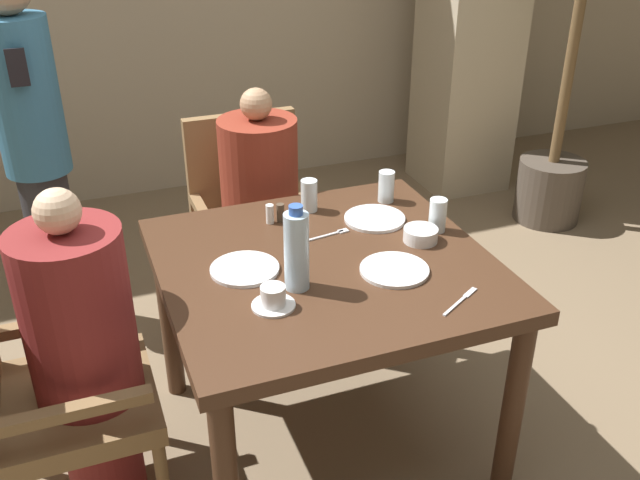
% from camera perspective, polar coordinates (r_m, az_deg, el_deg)
% --- Properties ---
extents(ground_plane, '(16.00, 16.00, 0.00)m').
position_cam_1_polar(ground_plane, '(2.74, 0.39, -15.29)').
color(ground_plane, '#7A664C').
extents(dining_table, '(1.05, 1.02, 0.74)m').
position_cam_1_polar(dining_table, '(2.34, 0.44, -3.81)').
color(dining_table, '#422819').
rests_on(dining_table, ground_plane).
extents(chair_left_side, '(0.50, 0.50, 0.91)m').
position_cam_1_polar(chair_left_side, '(2.32, -21.47, -10.90)').
color(chair_left_side, brown).
rests_on(chair_left_side, ground_plane).
extents(diner_in_left_chair, '(0.32, 0.32, 1.12)m').
position_cam_1_polar(diner_in_left_chair, '(2.27, -18.27, -8.77)').
color(diner_in_left_chair, maroon).
rests_on(diner_in_left_chair, ground_plane).
extents(chair_far_side, '(0.50, 0.50, 0.91)m').
position_cam_1_polar(chair_far_side, '(3.16, -5.43, 2.02)').
color(chair_far_side, brown).
rests_on(chair_far_side, ground_plane).
extents(diner_in_far_chair, '(0.32, 0.32, 1.10)m').
position_cam_1_polar(diner_in_far_chair, '(3.01, -4.76, 2.13)').
color(diner_in_far_chair, maroon).
rests_on(diner_in_far_chair, ground_plane).
extents(standing_host, '(0.27, 0.30, 1.57)m').
position_cam_1_polar(standing_host, '(3.17, -21.83, 6.97)').
color(standing_host, '#2D2D33').
rests_on(standing_host, ground_plane).
extents(potted_palm, '(0.70, 0.72, 2.03)m').
position_cam_1_polar(potted_palm, '(4.18, 19.05, 10.74)').
color(potted_palm, '#4C4238').
rests_on(potted_palm, ground_plane).
extents(plate_main_left, '(0.22, 0.22, 0.01)m').
position_cam_1_polar(plate_main_left, '(2.25, -6.04, -2.32)').
color(plate_main_left, white).
rests_on(plate_main_left, dining_table).
extents(plate_main_right, '(0.22, 0.22, 0.01)m').
position_cam_1_polar(plate_main_right, '(2.24, 5.97, -2.39)').
color(plate_main_right, white).
rests_on(plate_main_right, dining_table).
extents(plate_dessert_center, '(0.22, 0.22, 0.01)m').
position_cam_1_polar(plate_dessert_center, '(2.55, 4.39, 1.72)').
color(plate_dessert_center, white).
rests_on(plate_dessert_center, dining_table).
extents(teacup_with_saucer, '(0.13, 0.13, 0.07)m').
position_cam_1_polar(teacup_with_saucer, '(2.05, -3.76, -4.69)').
color(teacup_with_saucer, white).
rests_on(teacup_with_saucer, dining_table).
extents(bowl_small, '(0.12, 0.12, 0.05)m').
position_cam_1_polar(bowl_small, '(2.42, 8.05, 0.42)').
color(bowl_small, white).
rests_on(bowl_small, dining_table).
extents(water_bottle, '(0.08, 0.08, 0.27)m').
position_cam_1_polar(water_bottle, '(2.09, -1.89, -0.83)').
color(water_bottle, silver).
rests_on(water_bottle, dining_table).
extents(glass_tall_near, '(0.06, 0.06, 0.12)m').
position_cam_1_polar(glass_tall_near, '(2.59, -0.88, 3.58)').
color(glass_tall_near, silver).
rests_on(glass_tall_near, dining_table).
extents(glass_tall_mid, '(0.06, 0.06, 0.12)m').
position_cam_1_polar(glass_tall_mid, '(2.68, 5.33, 4.28)').
color(glass_tall_mid, silver).
rests_on(glass_tall_mid, dining_table).
extents(glass_tall_far, '(0.06, 0.06, 0.12)m').
position_cam_1_polar(glass_tall_far, '(2.48, 9.39, 1.97)').
color(glass_tall_far, silver).
rests_on(glass_tall_far, dining_table).
extents(salt_shaker, '(0.03, 0.03, 0.07)m').
position_cam_1_polar(salt_shaker, '(2.52, -4.03, 2.09)').
color(salt_shaker, white).
rests_on(salt_shaker, dining_table).
extents(pepper_shaker, '(0.03, 0.03, 0.07)m').
position_cam_1_polar(pepper_shaker, '(2.53, -3.18, 2.20)').
color(pepper_shaker, '#4C3D2D').
rests_on(pepper_shaker, dining_table).
extents(fork_beside_plate, '(0.17, 0.04, 0.00)m').
position_cam_1_polar(fork_beside_plate, '(2.44, 0.90, 0.47)').
color(fork_beside_plate, silver).
rests_on(fork_beside_plate, dining_table).
extents(knife_beside_plate, '(0.17, 0.10, 0.00)m').
position_cam_1_polar(knife_beside_plate, '(2.13, 11.26, -4.72)').
color(knife_beside_plate, silver).
rests_on(knife_beside_plate, dining_table).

